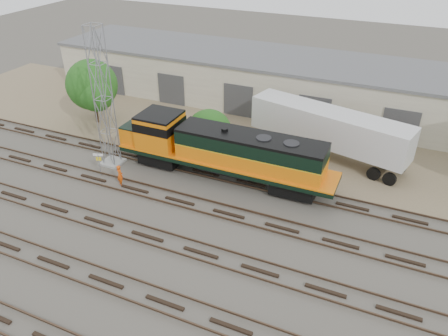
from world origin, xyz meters
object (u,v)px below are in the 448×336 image
at_px(signal_tower, 104,101).
at_px(worker, 120,175).
at_px(locomotive, 221,150).
at_px(semi_trailer, 332,129).

height_order(signal_tower, worker, signal_tower).
xyz_separation_m(signal_tower, worker, (2.69, -2.58, -4.81)).
relative_size(signal_tower, worker, 6.59).
bearing_deg(locomotive, worker, -147.65).
distance_m(locomotive, signal_tower, 10.17).
xyz_separation_m(locomotive, semi_trailer, (7.34, 6.84, 0.24)).
bearing_deg(semi_trailer, signal_tower, -138.86).
bearing_deg(locomotive, signal_tower, -169.67).
relative_size(locomotive, signal_tower, 1.55).
bearing_deg(worker, signal_tower, -17.14).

